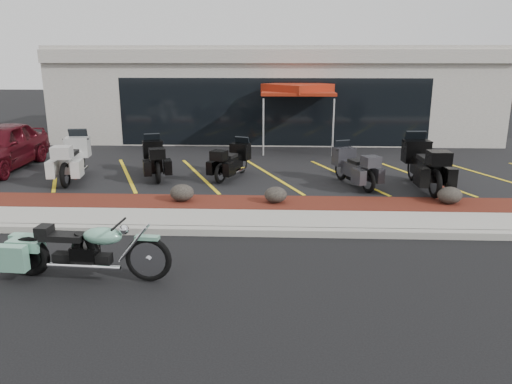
{
  "coord_description": "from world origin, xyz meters",
  "views": [
    {
      "loc": [
        0.13,
        -8.95,
        3.66
      ],
      "look_at": [
        -0.3,
        1.2,
        0.86
      ],
      "focal_mm": 35.0,
      "sensor_mm": 36.0,
      "label": 1
    }
  ],
  "objects_px": {
    "traffic_cone": "(245,153)",
    "popup_canopy": "(298,90)",
    "hero_cruiser": "(148,252)",
    "touring_white": "(79,151)"
  },
  "relations": [
    {
      "from": "touring_white",
      "to": "popup_canopy",
      "type": "relative_size",
      "value": 0.86
    },
    {
      "from": "touring_white",
      "to": "popup_canopy",
      "type": "height_order",
      "value": "popup_canopy"
    },
    {
      "from": "hero_cruiser",
      "to": "touring_white",
      "type": "height_order",
      "value": "touring_white"
    },
    {
      "from": "hero_cruiser",
      "to": "popup_canopy",
      "type": "xyz_separation_m",
      "value": [
        2.85,
        11.35,
        1.86
      ]
    },
    {
      "from": "hero_cruiser",
      "to": "popup_canopy",
      "type": "height_order",
      "value": "popup_canopy"
    },
    {
      "from": "hero_cruiser",
      "to": "popup_canopy",
      "type": "bearing_deg",
      "value": 79.81
    },
    {
      "from": "touring_white",
      "to": "traffic_cone",
      "type": "height_order",
      "value": "touring_white"
    },
    {
      "from": "traffic_cone",
      "to": "popup_canopy",
      "type": "height_order",
      "value": "popup_canopy"
    },
    {
      "from": "hero_cruiser",
      "to": "popup_canopy",
      "type": "relative_size",
      "value": 1.07
    },
    {
      "from": "touring_white",
      "to": "popup_canopy",
      "type": "xyz_separation_m",
      "value": [
        6.72,
        4.3,
        1.55
      ]
    }
  ]
}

